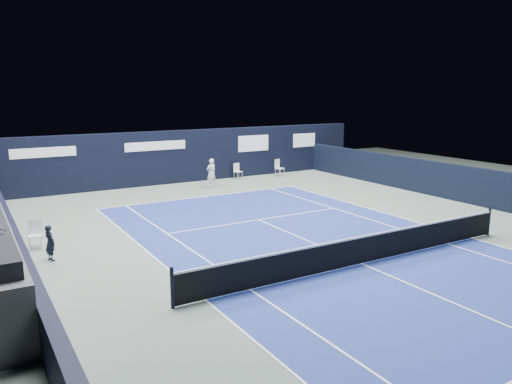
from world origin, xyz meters
TOP-DOWN VIEW (x-y plane):
  - ground at (0.00, 2.00)m, footprint 48.00×48.00m
  - court_surface at (0.00, 0.00)m, footprint 10.97×23.77m
  - enclosure_wall_right at (10.50, 6.00)m, footprint 0.30×22.00m
  - folding_chair_back_a at (4.08, 15.82)m, footprint 0.47×0.49m
  - folding_chair_back_b at (6.84, 15.26)m, footprint 0.60×0.59m
  - line_judge_chair at (-8.70, 7.11)m, footprint 0.53×0.52m
  - line_judge at (-8.46, 5.45)m, footprint 0.42×0.51m
  - court_markings at (0.00, 0.00)m, footprint 11.03×23.83m
  - tennis_net at (0.00, 0.00)m, footprint 12.90×0.10m
  - back_sponsor_wall at (0.01, 16.50)m, footprint 26.00×0.63m
  - side_barrier_left at (-9.50, 5.97)m, footprint 0.33×22.00m
  - tennis_player at (1.48, 14.09)m, footprint 0.66×0.86m

SIDE VIEW (x-z plane):
  - ground at x=0.00m, z-range 0.00..0.00m
  - court_surface at x=0.00m, z-range 0.00..0.01m
  - court_markings at x=0.00m, z-range 0.01..0.01m
  - tennis_net at x=0.00m, z-range -0.04..1.06m
  - line_judge_chair at x=-8.70m, z-range 0.07..1.08m
  - line_judge at x=-8.46m, z-range 0.00..1.19m
  - side_barrier_left at x=-9.50m, z-range 0.00..1.20m
  - folding_chair_back_b at x=6.84m, z-range 0.07..1.16m
  - folding_chair_back_a at x=4.08m, z-range 0.16..1.12m
  - tennis_player at x=1.48m, z-range 0.00..1.63m
  - enclosure_wall_right at x=10.50m, z-range 0.00..1.80m
  - back_sponsor_wall at x=0.01m, z-range 0.00..3.10m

